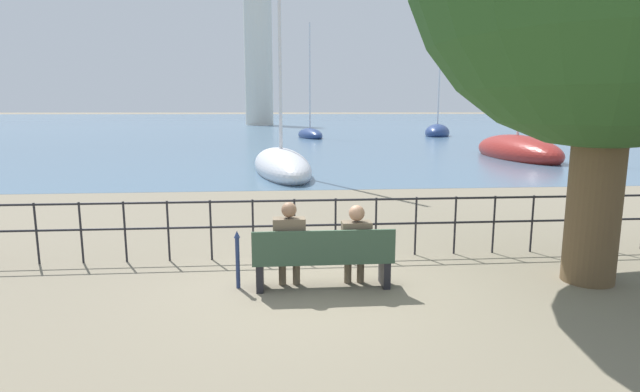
{
  "coord_description": "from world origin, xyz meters",
  "views": [
    {
      "loc": [
        -0.64,
        -6.96,
        2.57
      ],
      "look_at": [
        0.0,
        0.5,
        1.27
      ],
      "focal_mm": 28.0,
      "sensor_mm": 36.0,
      "label": 1
    }
  ],
  "objects_px": {
    "closed_umbrella": "(238,256)",
    "sailboat_2": "(516,151)",
    "seated_person_right": "(356,241)",
    "sailboat_3": "(281,165)",
    "park_bench": "(323,259)",
    "sailboat_0": "(437,132)",
    "seated_person_left": "(289,241)",
    "sailboat_1": "(310,134)",
    "harbor_lighthouse": "(258,47)"
  },
  "relations": [
    {
      "from": "closed_umbrella",
      "to": "sailboat_2",
      "type": "xyz_separation_m",
      "value": [
        13.49,
        18.96,
        -0.1
      ]
    },
    {
      "from": "seated_person_right",
      "to": "sailboat_3",
      "type": "relative_size",
      "value": 0.1
    },
    {
      "from": "park_bench",
      "to": "sailboat_0",
      "type": "distance_m",
      "value": 44.32
    },
    {
      "from": "seated_person_left",
      "to": "closed_umbrella",
      "type": "height_order",
      "value": "seated_person_left"
    },
    {
      "from": "sailboat_2",
      "to": "park_bench",
      "type": "bearing_deg",
      "value": -121.95
    },
    {
      "from": "park_bench",
      "to": "sailboat_2",
      "type": "bearing_deg",
      "value": 57.29
    },
    {
      "from": "sailboat_0",
      "to": "sailboat_2",
      "type": "height_order",
      "value": "sailboat_0"
    },
    {
      "from": "closed_umbrella",
      "to": "sailboat_3",
      "type": "relative_size",
      "value": 0.07
    },
    {
      "from": "sailboat_1",
      "to": "sailboat_2",
      "type": "xyz_separation_m",
      "value": [
        9.86,
        -20.67,
        0.05
      ]
    },
    {
      "from": "sailboat_0",
      "to": "sailboat_3",
      "type": "distance_m",
      "value": 32.21
    },
    {
      "from": "closed_umbrella",
      "to": "harbor_lighthouse",
      "type": "height_order",
      "value": "harbor_lighthouse"
    },
    {
      "from": "park_bench",
      "to": "seated_person_right",
      "type": "height_order",
      "value": "seated_person_right"
    },
    {
      "from": "park_bench",
      "to": "sailboat_0",
      "type": "xyz_separation_m",
      "value": [
        15.16,
        41.65,
        -0.05
      ]
    },
    {
      "from": "sailboat_0",
      "to": "sailboat_1",
      "type": "distance_m",
      "value": 12.9
    },
    {
      "from": "seated_person_right",
      "to": "sailboat_2",
      "type": "xyz_separation_m",
      "value": [
        11.77,
        19.01,
        -0.3
      ]
    },
    {
      "from": "sailboat_1",
      "to": "sailboat_2",
      "type": "distance_m",
      "value": 22.9
    },
    {
      "from": "closed_umbrella",
      "to": "harbor_lighthouse",
      "type": "xyz_separation_m",
      "value": [
        -2.4,
        79.98,
        12.41
      ]
    },
    {
      "from": "sailboat_2",
      "to": "sailboat_3",
      "type": "distance_m",
      "value": 13.93
    },
    {
      "from": "sailboat_0",
      "to": "sailboat_2",
      "type": "distance_m",
      "value": 22.75
    },
    {
      "from": "harbor_lighthouse",
      "to": "sailboat_2",
      "type": "bearing_deg",
      "value": -75.4
    },
    {
      "from": "seated_person_left",
      "to": "sailboat_2",
      "type": "relative_size",
      "value": 0.13
    },
    {
      "from": "closed_umbrella",
      "to": "park_bench",
      "type": "bearing_deg",
      "value": -6.01
    },
    {
      "from": "seated_person_left",
      "to": "sailboat_3",
      "type": "xyz_separation_m",
      "value": [
        -0.01,
        13.42,
        -0.35
      ]
    },
    {
      "from": "closed_umbrella",
      "to": "sailboat_0",
      "type": "bearing_deg",
      "value": 68.45
    },
    {
      "from": "sailboat_0",
      "to": "park_bench",
      "type": "bearing_deg",
      "value": -89.37
    },
    {
      "from": "closed_umbrella",
      "to": "seated_person_left",
      "type": "bearing_deg",
      "value": -4.11
    },
    {
      "from": "seated_person_right",
      "to": "sailboat_1",
      "type": "bearing_deg",
      "value": 87.23
    },
    {
      "from": "sailboat_1",
      "to": "harbor_lighthouse",
      "type": "height_order",
      "value": "harbor_lighthouse"
    },
    {
      "from": "seated_person_left",
      "to": "seated_person_right",
      "type": "bearing_deg",
      "value": 0.18
    },
    {
      "from": "sailboat_2",
      "to": "sailboat_3",
      "type": "relative_size",
      "value": 0.8
    },
    {
      "from": "seated_person_left",
      "to": "sailboat_2",
      "type": "xyz_separation_m",
      "value": [
        12.75,
        19.01,
        -0.33
      ]
    },
    {
      "from": "seated_person_left",
      "to": "closed_umbrella",
      "type": "xyz_separation_m",
      "value": [
        -0.75,
        0.05,
        -0.22
      ]
    },
    {
      "from": "sailboat_1",
      "to": "sailboat_3",
      "type": "height_order",
      "value": "sailboat_3"
    },
    {
      "from": "sailboat_1",
      "to": "sailboat_3",
      "type": "xyz_separation_m",
      "value": [
        -2.9,
        -26.26,
        0.02
      ]
    },
    {
      "from": "seated_person_right",
      "to": "sailboat_1",
      "type": "relative_size",
      "value": 0.11
    },
    {
      "from": "park_bench",
      "to": "sailboat_3",
      "type": "height_order",
      "value": "sailboat_3"
    },
    {
      "from": "seated_person_right",
      "to": "sailboat_2",
      "type": "distance_m",
      "value": 22.36
    },
    {
      "from": "park_bench",
      "to": "harbor_lighthouse",
      "type": "distance_m",
      "value": 81.15
    },
    {
      "from": "park_bench",
      "to": "harbor_lighthouse",
      "type": "bearing_deg",
      "value": 92.6
    },
    {
      "from": "park_bench",
      "to": "sailboat_1",
      "type": "bearing_deg",
      "value": 86.54
    },
    {
      "from": "seated_person_left",
      "to": "sailboat_3",
      "type": "bearing_deg",
      "value": 90.03
    },
    {
      "from": "park_bench",
      "to": "sailboat_3",
      "type": "bearing_deg",
      "value": 92.1
    },
    {
      "from": "sailboat_3",
      "to": "harbor_lighthouse",
      "type": "height_order",
      "value": "harbor_lighthouse"
    },
    {
      "from": "sailboat_2",
      "to": "harbor_lighthouse",
      "type": "bearing_deg",
      "value": 105.36
    },
    {
      "from": "park_bench",
      "to": "sailboat_1",
      "type": "xyz_separation_m",
      "value": [
        2.4,
        39.76,
        -0.12
      ]
    },
    {
      "from": "sailboat_2",
      "to": "seated_person_right",
      "type": "bearing_deg",
      "value": -121.01
    },
    {
      "from": "sailboat_0",
      "to": "harbor_lighthouse",
      "type": "bearing_deg",
      "value": 136.68
    },
    {
      "from": "closed_umbrella",
      "to": "sailboat_2",
      "type": "height_order",
      "value": "sailboat_2"
    },
    {
      "from": "seated_person_left",
      "to": "sailboat_1",
      "type": "xyz_separation_m",
      "value": [
        2.89,
        39.68,
        -0.38
      ]
    },
    {
      "from": "seated_person_left",
      "to": "sailboat_3",
      "type": "distance_m",
      "value": 13.43
    }
  ]
}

